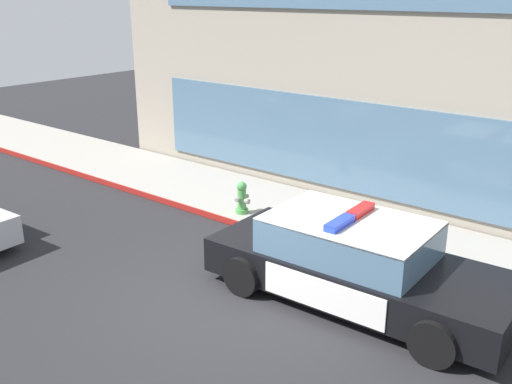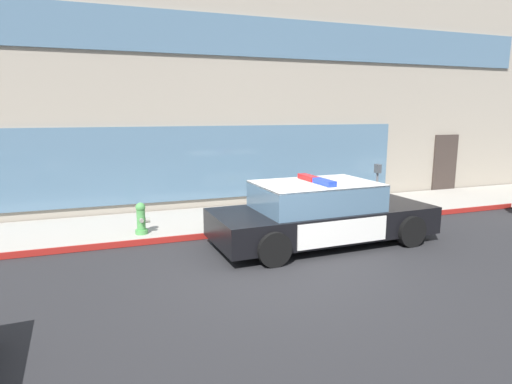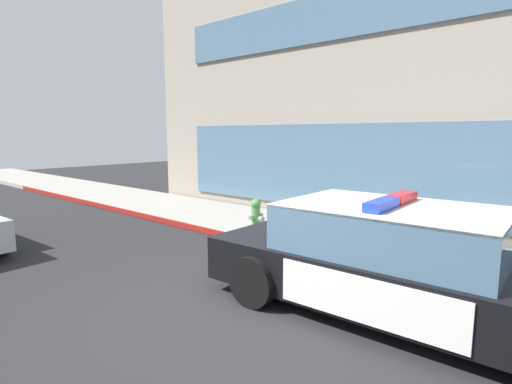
# 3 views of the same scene
# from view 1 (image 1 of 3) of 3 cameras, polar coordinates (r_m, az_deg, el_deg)

# --- Properties ---
(ground) EXTENTS (48.00, 48.00, 0.00)m
(ground) POSITION_cam_1_polar(r_m,az_deg,el_deg) (9.76, -2.84, -10.68)
(ground) COLOR #262628
(sidewalk) EXTENTS (48.00, 2.62, 0.15)m
(sidewalk) POSITION_cam_1_polar(r_m,az_deg,el_deg) (12.57, 8.93, -3.44)
(sidewalk) COLOR #A39E93
(sidewalk) RESTS_ON ground
(curb_red_paint) EXTENTS (28.80, 0.04, 0.14)m
(curb_red_paint) POSITION_cam_1_polar(r_m,az_deg,el_deg) (11.53, 5.58, -5.44)
(curb_red_paint) COLOR maroon
(curb_red_paint) RESTS_ON ground
(police_cruiser) EXTENTS (5.02, 2.29, 1.49)m
(police_cruiser) POSITION_cam_1_polar(r_m,az_deg,el_deg) (9.66, 9.66, -6.73)
(police_cruiser) COLOR black
(police_cruiser) RESTS_ON ground
(fire_hydrant) EXTENTS (0.34, 0.39, 0.73)m
(fire_hydrant) POSITION_cam_1_polar(r_m,az_deg,el_deg) (12.89, -1.37, -0.59)
(fire_hydrant) COLOR #4C994C
(fire_hydrant) RESTS_ON sidewalk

